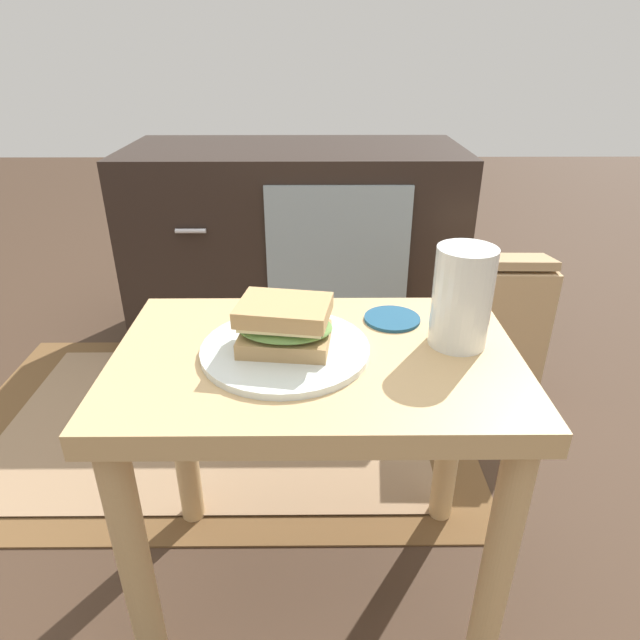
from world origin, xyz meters
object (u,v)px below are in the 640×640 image
at_px(coaster, 390,319).
at_px(paper_bag, 495,334).
at_px(sandwich_front, 282,326).
at_px(beer_glass, 459,300).
at_px(tv_cabinet, 295,244).
at_px(plate, 283,351).

xyz_separation_m(coaster, paper_bag, (0.33, 0.44, -0.27)).
bearing_deg(sandwich_front, beer_glass, 7.13).
height_order(sandwich_front, beer_glass, beer_glass).
height_order(tv_cabinet, beer_glass, beer_glass).
bearing_deg(coaster, beer_glass, -40.85).
distance_m(plate, paper_bag, 0.78).
bearing_deg(tv_cabinet, beer_glass, -74.23).
height_order(tv_cabinet, sandwich_front, tv_cabinet).
bearing_deg(plate, paper_bag, 47.87).
bearing_deg(paper_bag, coaster, -126.90).
bearing_deg(sandwich_front, tv_cabinet, 91.10).
height_order(beer_glass, coaster, beer_glass).
xyz_separation_m(plate, coaster, (0.16, 0.10, -0.00)).
xyz_separation_m(beer_glass, paper_bag, (0.25, 0.51, -0.33)).
height_order(sandwich_front, coaster, sandwich_front).
relative_size(coaster, paper_bag, 0.21).
xyz_separation_m(sandwich_front, beer_glass, (0.24, 0.03, 0.02)).
bearing_deg(beer_glass, coaster, 139.15).
xyz_separation_m(tv_cabinet, plate, (0.02, -0.95, 0.17)).
bearing_deg(coaster, plate, -147.46).
distance_m(tv_cabinet, coaster, 0.89).
height_order(plate, beer_glass, beer_glass).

